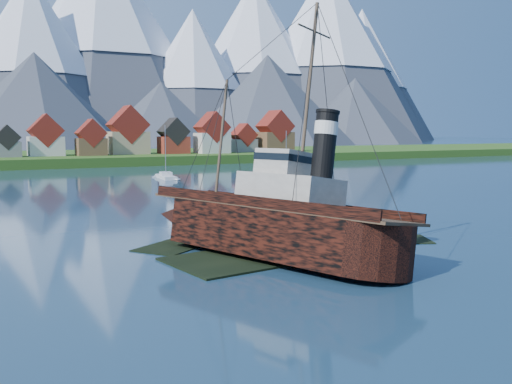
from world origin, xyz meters
name	(u,v)px	position (x,y,z in m)	size (l,w,h in m)	color
ground	(283,249)	(0.00, 0.00, 0.00)	(1400.00, 1400.00, 0.00)	navy
shoal	(288,247)	(1.78, 2.15, -0.35)	(31.71, 21.24, 1.14)	black
shore_bank	(46,162)	(0.00, 170.00, 0.00)	(600.00, 80.00, 3.20)	#274F16
seawall	(64,168)	(0.00, 132.00, 0.00)	(600.00, 2.50, 2.00)	#3F3D38
tugboat_wreck	(263,222)	(-2.86, -1.07, 3.04)	(7.09, 30.56, 24.22)	black
sailboat_d	(286,176)	(43.60, 73.58, 0.27)	(7.40, 7.98, 11.90)	silver
sailboat_e	(166,177)	(15.90, 83.16, 0.29)	(4.04, 11.68, 13.27)	silver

